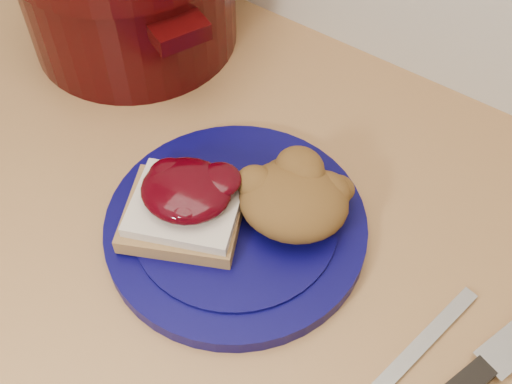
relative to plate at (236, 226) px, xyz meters
The scene contains 6 objects.
base_cabinet 0.48m from the plate, 166.30° to the left, with size 4.00×0.60×0.86m, color beige.
plate is the anchor object (origin of this frame).
sandwich 0.06m from the plate, 146.07° to the right, with size 0.14×0.13×0.05m.
stuffing_mound 0.07m from the plate, 37.65° to the left, with size 0.10×0.09×0.05m, color brown.
chef_knife 0.25m from the plate, ahead, with size 0.12×0.28×0.02m.
butter_knife 0.20m from the plate, ahead, with size 0.18×0.01×0.00m, color silver.
Camera 1 is at (0.26, 1.21, 1.42)m, focal length 45.00 mm.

